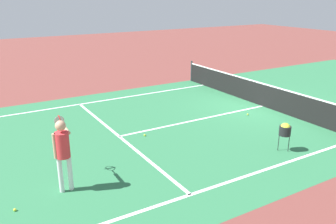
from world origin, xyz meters
TOP-DOWN VIEW (x-y plane):
  - ground_plane at (0.00, 0.00)m, footprint 60.00×60.00m
  - court_surface_inbounds at (0.00, 0.00)m, footprint 10.62×24.40m
  - line_sideline_left at (-4.11, -5.95)m, footprint 0.10×11.89m
  - line_sideline_right at (4.11, -5.95)m, footprint 0.10×11.89m
  - line_service_near at (0.00, -6.40)m, footprint 8.22×0.10m
  - line_center_service at (0.00, -3.20)m, footprint 0.10×6.40m
  - net at (0.00, 0.00)m, footprint 10.45×0.09m
  - player_near at (2.42, -8.79)m, footprint 1.24×0.53m
  - ball_hopper at (3.52, -2.69)m, footprint 0.34×0.34m
  - tennis_ball_back_corner at (2.72, -9.99)m, footprint 0.07×0.07m
  - tennis_ball_near_net at (0.56, -1.33)m, footprint 0.07×0.07m
  - tennis_ball_mid_court at (0.40, -5.67)m, footprint 0.07×0.07m

SIDE VIEW (x-z plane):
  - ground_plane at x=0.00m, z-range 0.00..0.00m
  - court_surface_inbounds at x=0.00m, z-range 0.00..0.00m
  - line_sideline_left at x=-4.11m, z-range 0.00..0.01m
  - line_sideline_right at x=4.11m, z-range 0.00..0.01m
  - line_service_near at x=0.00m, z-range 0.00..0.01m
  - line_center_service at x=0.00m, z-range 0.00..0.01m
  - tennis_ball_back_corner at x=2.72m, z-range 0.00..0.07m
  - tennis_ball_near_net at x=0.56m, z-range 0.00..0.07m
  - tennis_ball_mid_court at x=0.40m, z-range 0.00..0.07m
  - net at x=0.00m, z-range -0.04..1.03m
  - ball_hopper at x=3.52m, z-range 0.24..1.11m
  - player_near at x=2.42m, z-range 0.22..1.98m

